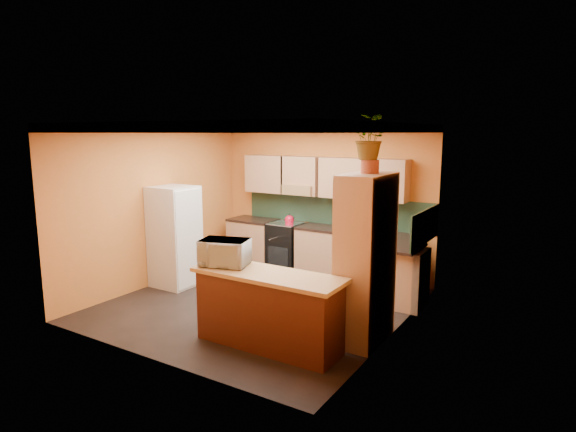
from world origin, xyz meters
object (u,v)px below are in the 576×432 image
object	(u,v)px
stove	(286,247)
microwave	(224,252)
pantry	(366,259)
breakfast_bar	(268,312)
fridge	(175,236)
base_cabinets_back	(315,252)

from	to	relation	value
stove	microwave	xyz separation A→B (m)	(0.88, -2.91, 0.64)
pantry	breakfast_bar	size ratio (longest dim) A/B	1.17
pantry	fridge	bearing A→B (deg)	173.96
fridge	base_cabinets_back	bearing A→B (deg)	44.65
stove	pantry	distance (m)	3.30
pantry	breakfast_bar	bearing A→B (deg)	-139.49
stove	breakfast_bar	distance (m)	3.29
base_cabinets_back	breakfast_bar	bearing A→B (deg)	-72.50
microwave	stove	bearing A→B (deg)	89.65
stove	pantry	bearing A→B (deg)	-40.77
stove	microwave	distance (m)	3.11
pantry	microwave	world-z (taller)	pantry
fridge	microwave	distance (m)	2.35
base_cabinets_back	stove	size ratio (longest dim) A/B	4.01
microwave	base_cabinets_back	bearing A→B (deg)	77.84
fridge	breakfast_bar	size ratio (longest dim) A/B	0.94
stove	fridge	world-z (taller)	fridge
stove	fridge	distance (m)	2.12
base_cabinets_back	stove	distance (m)	0.63
stove	breakfast_bar	size ratio (longest dim) A/B	0.51
base_cabinets_back	stove	bearing A→B (deg)	-180.00
fridge	microwave	xyz separation A→B (m)	(2.02, -1.17, 0.24)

